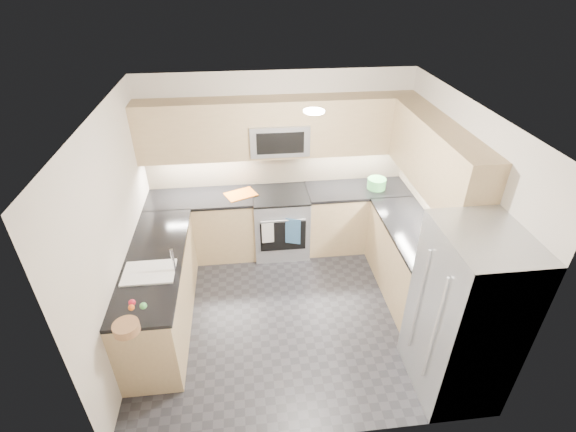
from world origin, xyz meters
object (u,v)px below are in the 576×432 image
(microwave, at_px, (279,137))
(cutting_board, at_px, (241,194))
(gas_range, at_px, (281,223))
(refrigerator, at_px, (464,316))
(utensil_bowl, at_px, (377,183))
(fruit_basket, at_px, (126,328))

(microwave, xyz_separation_m, cutting_board, (-0.54, -0.10, -0.75))
(gas_range, height_order, cutting_board, cutting_board)
(refrigerator, distance_m, cutting_board, 3.15)
(utensil_bowl, bearing_deg, fruit_basket, -141.67)
(gas_range, bearing_deg, fruit_basket, -124.16)
(utensil_bowl, relative_size, cutting_board, 0.64)
(refrigerator, bearing_deg, gas_range, 120.88)
(refrigerator, relative_size, fruit_basket, 7.92)
(fruit_basket, bearing_deg, cutting_board, 66.26)
(utensil_bowl, height_order, cutting_board, utensil_bowl)
(utensil_bowl, xyz_separation_m, fruit_basket, (-2.90, -2.30, -0.03))
(gas_range, bearing_deg, utensil_bowl, -0.15)
(utensil_bowl, bearing_deg, cutting_board, 179.22)
(microwave, relative_size, refrigerator, 0.42)
(fruit_basket, bearing_deg, gas_range, 55.84)
(gas_range, bearing_deg, cutting_board, 177.64)
(refrigerator, height_order, fruit_basket, refrigerator)
(gas_range, distance_m, cutting_board, 0.73)
(microwave, relative_size, fruit_basket, 3.34)
(microwave, distance_m, refrigerator, 3.04)
(fruit_basket, bearing_deg, microwave, 57.24)
(microwave, xyz_separation_m, utensil_bowl, (1.34, -0.13, -0.69))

